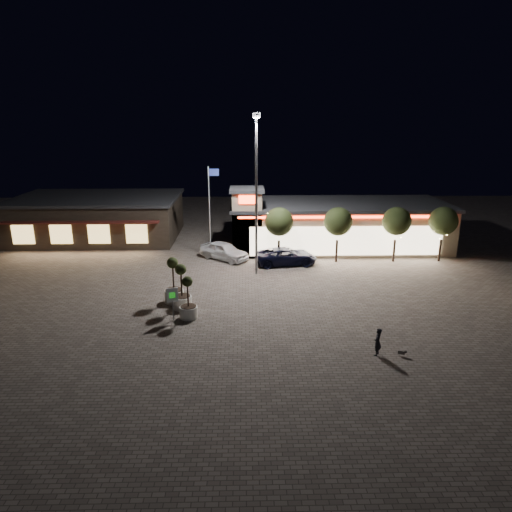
{
  "coord_description": "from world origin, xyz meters",
  "views": [
    {
      "loc": [
        1.16,
        -26.54,
        12.03
      ],
      "look_at": [
        1.93,
        6.0,
        2.09
      ],
      "focal_mm": 32.0,
      "sensor_mm": 36.0,
      "label": 1
    }
  ],
  "objects_px": {
    "pickup_truck": "(286,256)",
    "pedestrian": "(378,342)",
    "planter_left": "(174,288)",
    "planter_mid": "(188,305)",
    "valet_sign": "(172,298)",
    "white_sedan": "(224,251)"
  },
  "relations": [
    {
      "from": "valet_sign",
      "to": "white_sedan",
      "type": "bearing_deg",
      "value": 78.3
    },
    {
      "from": "pickup_truck",
      "to": "white_sedan",
      "type": "relative_size",
      "value": 1.11
    },
    {
      "from": "white_sedan",
      "to": "planter_mid",
      "type": "xyz_separation_m",
      "value": [
        -1.69,
        -12.21,
        0.06
      ]
    },
    {
      "from": "pedestrian",
      "to": "planter_mid",
      "type": "height_order",
      "value": "planter_mid"
    },
    {
      "from": "pedestrian",
      "to": "white_sedan",
      "type": "bearing_deg",
      "value": -123.23
    },
    {
      "from": "white_sedan",
      "to": "pedestrian",
      "type": "bearing_deg",
      "value": -115.19
    },
    {
      "from": "white_sedan",
      "to": "valet_sign",
      "type": "height_order",
      "value": "valet_sign"
    },
    {
      "from": "pedestrian",
      "to": "planter_left",
      "type": "height_order",
      "value": "planter_left"
    },
    {
      "from": "pickup_truck",
      "to": "planter_mid",
      "type": "distance_m",
      "value": 12.79
    },
    {
      "from": "pedestrian",
      "to": "planter_mid",
      "type": "xyz_separation_m",
      "value": [
        -10.47,
        4.92,
        0.09
      ]
    },
    {
      "from": "white_sedan",
      "to": "pedestrian",
      "type": "xyz_separation_m",
      "value": [
        8.78,
        -17.13,
        -0.03
      ]
    },
    {
      "from": "white_sedan",
      "to": "planter_left",
      "type": "xyz_separation_m",
      "value": [
        -2.96,
        -9.64,
        0.19
      ]
    },
    {
      "from": "white_sedan",
      "to": "planter_left",
      "type": "bearing_deg",
      "value": -159.39
    },
    {
      "from": "pedestrian",
      "to": "valet_sign",
      "type": "bearing_deg",
      "value": -82.45
    },
    {
      "from": "pickup_truck",
      "to": "planter_left",
      "type": "bearing_deg",
      "value": 127.5
    },
    {
      "from": "planter_left",
      "to": "valet_sign",
      "type": "distance_m",
      "value": 2.94
    },
    {
      "from": "pickup_truck",
      "to": "white_sedan",
      "type": "xyz_separation_m",
      "value": [
        -5.35,
        1.52,
        0.07
      ]
    },
    {
      "from": "pickup_truck",
      "to": "pedestrian",
      "type": "xyz_separation_m",
      "value": [
        3.43,
        -15.61,
        0.05
      ]
    },
    {
      "from": "planter_mid",
      "to": "valet_sign",
      "type": "height_order",
      "value": "planter_mid"
    },
    {
      "from": "planter_mid",
      "to": "planter_left",
      "type": "bearing_deg",
      "value": 116.36
    },
    {
      "from": "planter_left",
      "to": "planter_mid",
      "type": "relative_size",
      "value": 1.16
    },
    {
      "from": "pedestrian",
      "to": "planter_mid",
      "type": "distance_m",
      "value": 11.57
    }
  ]
}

